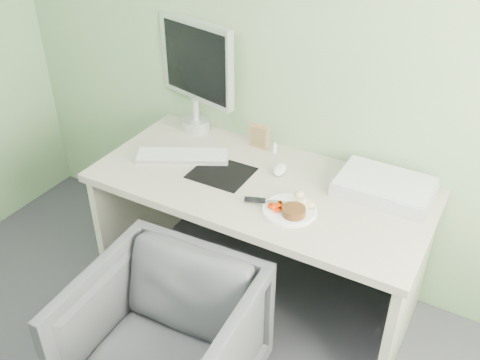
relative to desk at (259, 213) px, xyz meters
The scene contains 15 objects.
wall_back 0.89m from the desk, 90.00° to the left, with size 3.50×3.50×0.00m, color gray.
desk is the anchor object (origin of this frame).
plate 0.32m from the desk, 33.41° to the right, with size 0.24×0.24×0.01m, color white.
steak 0.37m from the desk, 34.39° to the right, with size 0.10×0.10×0.03m, color black.
potato_pile 0.35m from the desk, 20.98° to the right, with size 0.10×0.07×0.05m, color tan.
carrot_heap 0.32m from the desk, 45.45° to the right, with size 0.06×0.05×0.04m, color red.
steak_knife 0.28m from the desk, 58.02° to the right, with size 0.23×0.11×0.02m.
mousepad 0.27m from the desk, behind, with size 0.28×0.25×0.00m, color black.
keyboard 0.48m from the desk, behind, with size 0.45×0.13×0.02m, color white.
computer_mouse 0.24m from the desk, 69.28° to the left, with size 0.06×0.11×0.04m, color white.
photo_frame 0.41m from the desk, 118.69° to the left, with size 0.11×0.01×0.14m, color #9C6749.
eyedrop_bottle 0.36m from the desk, 102.52° to the left, with size 0.02×0.02×0.06m.
scanner 0.61m from the desk, 19.44° to the left, with size 0.43×0.29×0.07m, color #A4A7AB.
monitor 0.82m from the desk, 150.07° to the left, with size 0.50×0.19×0.60m.
desk_chair 0.77m from the desk, 94.30° to the right, with size 0.69×0.71×0.65m, color #35363A.
Camera 1 is at (0.95, -0.26, 2.12)m, focal length 40.00 mm.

